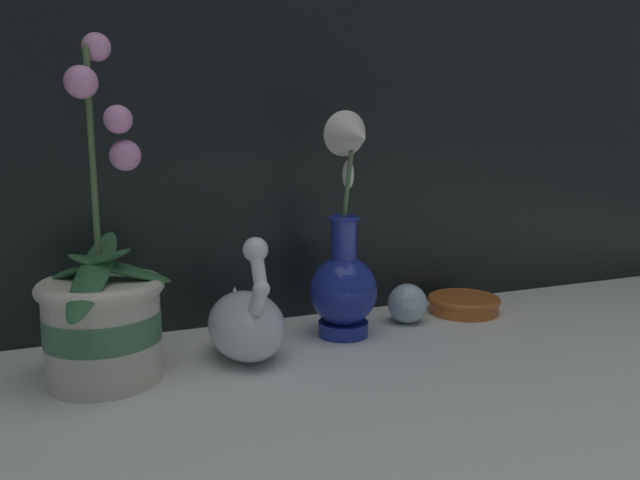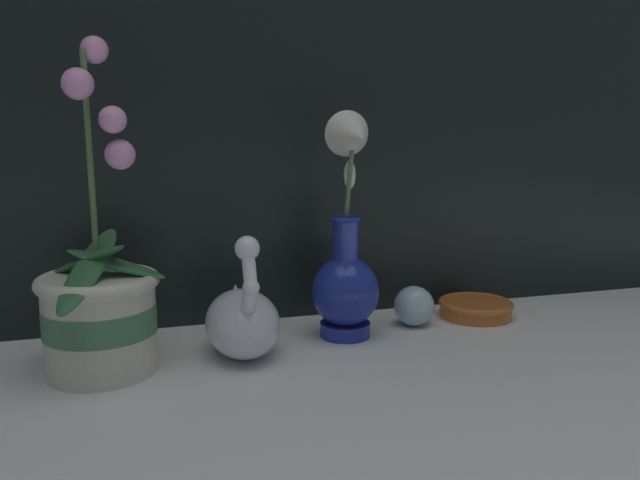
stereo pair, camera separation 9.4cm
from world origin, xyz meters
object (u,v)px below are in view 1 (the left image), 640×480
at_px(glass_sphere, 407,303).
at_px(amber_dish, 464,303).
at_px(orchid_potted_plant, 103,312).
at_px(blue_vase, 345,263).
at_px(swan_figurine, 246,321).

height_order(glass_sphere, amber_dish, glass_sphere).
bearing_deg(glass_sphere, orchid_potted_plant, -172.06).
distance_m(orchid_potted_plant, amber_dish, 0.63).
bearing_deg(orchid_potted_plant, blue_vase, 6.69).
relative_size(swan_figurine, blue_vase, 0.53).
relative_size(orchid_potted_plant, glass_sphere, 6.53).
distance_m(swan_figurine, blue_vase, 0.19).
height_order(orchid_potted_plant, blue_vase, orchid_potted_plant).
distance_m(orchid_potted_plant, blue_vase, 0.37).
bearing_deg(swan_figurine, blue_vase, 10.58).
height_order(blue_vase, amber_dish, blue_vase).
xyz_separation_m(orchid_potted_plant, glass_sphere, (0.49, 0.07, -0.06)).
xyz_separation_m(orchid_potted_plant, blue_vase, (0.36, 0.04, 0.03)).
bearing_deg(glass_sphere, amber_dish, 7.07).
distance_m(swan_figurine, glass_sphere, 0.30).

